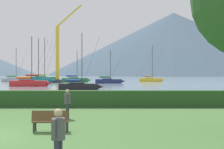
{
  "coord_description": "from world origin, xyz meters",
  "views": [
    {
      "loc": [
        5.05,
        -12.28,
        2.57
      ],
      "look_at": [
        5.29,
        53.05,
        2.21
      ],
      "focal_mm": 49.6,
      "sensor_mm": 36.0,
      "label": 1
    }
  ],
  "objects_px": {
    "sailboat_slip_0": "(74,80)",
    "sailboat_slip_5": "(28,83)",
    "person_seated_viewer": "(66,101)",
    "person_standing_walker": "(57,135)",
    "sailboat_slip_3": "(150,79)",
    "sailboat_slip_4": "(35,80)",
    "sailboat_slip_6": "(78,86)",
    "sailboat_slip_8": "(42,78)",
    "sailboat_slip_7": "(108,81)",
    "park_bench_under_tree": "(49,120)",
    "dock_crane": "(57,57)",
    "sailboat_slip_1": "(13,80)"
  },
  "relations": [
    {
      "from": "person_standing_walker",
      "to": "sailboat_slip_6",
      "type": "bearing_deg",
      "value": 112.44
    },
    {
      "from": "sailboat_slip_5",
      "to": "dock_crane",
      "type": "bearing_deg",
      "value": 86.69
    },
    {
      "from": "sailboat_slip_7",
      "to": "person_seated_viewer",
      "type": "relative_size",
      "value": 4.96
    },
    {
      "from": "sailboat_slip_5",
      "to": "dock_crane",
      "type": "distance_m",
      "value": 22.83
    },
    {
      "from": "sailboat_slip_5",
      "to": "person_seated_viewer",
      "type": "bearing_deg",
      "value": -71.08
    },
    {
      "from": "person_seated_viewer",
      "to": "sailboat_slip_6",
      "type": "bearing_deg",
      "value": 100.5
    },
    {
      "from": "sailboat_slip_1",
      "to": "sailboat_slip_3",
      "type": "bearing_deg",
      "value": 4.91
    },
    {
      "from": "park_bench_under_tree",
      "to": "sailboat_slip_6",
      "type": "bearing_deg",
      "value": 93.33
    },
    {
      "from": "sailboat_slip_6",
      "to": "sailboat_slip_7",
      "type": "distance_m",
      "value": 29.03
    },
    {
      "from": "sailboat_slip_1",
      "to": "sailboat_slip_6",
      "type": "distance_m",
      "value": 46.04
    },
    {
      "from": "sailboat_slip_1",
      "to": "sailboat_slip_4",
      "type": "height_order",
      "value": "sailboat_slip_4"
    },
    {
      "from": "sailboat_slip_0",
      "to": "sailboat_slip_5",
      "type": "xyz_separation_m",
      "value": [
        -5.58,
        -26.68,
        -0.02
      ]
    },
    {
      "from": "sailboat_slip_4",
      "to": "park_bench_under_tree",
      "type": "height_order",
      "value": "sailboat_slip_4"
    },
    {
      "from": "sailboat_slip_5",
      "to": "sailboat_slip_8",
      "type": "xyz_separation_m",
      "value": [
        -5.96,
        38.25,
        0.14
      ]
    },
    {
      "from": "sailboat_slip_4",
      "to": "park_bench_under_tree",
      "type": "relative_size",
      "value": 7.27
    },
    {
      "from": "sailboat_slip_6",
      "to": "person_standing_walker",
      "type": "xyz_separation_m",
      "value": [
        3.58,
        -38.92,
        0.41
      ]
    },
    {
      "from": "sailboat_slip_1",
      "to": "person_standing_walker",
      "type": "relative_size",
      "value": 5.87
    },
    {
      "from": "sailboat_slip_3",
      "to": "dock_crane",
      "type": "distance_m",
      "value": 27.75
    },
    {
      "from": "sailboat_slip_3",
      "to": "person_seated_viewer",
      "type": "relative_size",
      "value": 6.47
    },
    {
      "from": "sailboat_slip_8",
      "to": "sailboat_slip_5",
      "type": "bearing_deg",
      "value": -79.08
    },
    {
      "from": "sailboat_slip_5",
      "to": "sailboat_slip_6",
      "type": "relative_size",
      "value": 1.1
    },
    {
      "from": "sailboat_slip_6",
      "to": "sailboat_slip_8",
      "type": "height_order",
      "value": "sailboat_slip_8"
    },
    {
      "from": "sailboat_slip_8",
      "to": "sailboat_slip_7",
      "type": "bearing_deg",
      "value": -43.55
    },
    {
      "from": "park_bench_under_tree",
      "to": "person_seated_viewer",
      "type": "distance_m",
      "value": 3.89
    },
    {
      "from": "sailboat_slip_4",
      "to": "sailboat_slip_7",
      "type": "height_order",
      "value": "sailboat_slip_4"
    },
    {
      "from": "sailboat_slip_3",
      "to": "dock_crane",
      "type": "bearing_deg",
      "value": -154.41
    },
    {
      "from": "sailboat_slip_8",
      "to": "person_standing_walker",
      "type": "distance_m",
      "value": 91.25
    },
    {
      "from": "person_seated_viewer",
      "to": "person_standing_walker",
      "type": "xyz_separation_m",
      "value": [
        1.1,
        -9.25,
        0.0
      ]
    },
    {
      "from": "sailboat_slip_6",
      "to": "sailboat_slip_0",
      "type": "bearing_deg",
      "value": 99.79
    },
    {
      "from": "sailboat_slip_3",
      "to": "sailboat_slip_6",
      "type": "bearing_deg",
      "value": -105.8
    },
    {
      "from": "sailboat_slip_0",
      "to": "person_standing_walker",
      "type": "xyz_separation_m",
      "value": [
        8.75,
        -77.4,
        0.31
      ]
    },
    {
      "from": "sailboat_slip_6",
      "to": "park_bench_under_tree",
      "type": "xyz_separation_m",
      "value": [
        2.31,
        -33.52,
        -0.03
      ]
    },
    {
      "from": "sailboat_slip_7",
      "to": "dock_crane",
      "type": "bearing_deg",
      "value": 156.41
    },
    {
      "from": "sailboat_slip_0",
      "to": "sailboat_slip_7",
      "type": "distance_m",
      "value": 13.5
    },
    {
      "from": "sailboat_slip_7",
      "to": "park_bench_under_tree",
      "type": "bearing_deg",
      "value": -94.54
    },
    {
      "from": "sailboat_slip_0",
      "to": "person_standing_walker",
      "type": "height_order",
      "value": "sailboat_slip_0"
    },
    {
      "from": "sailboat_slip_4",
      "to": "sailboat_slip_5",
      "type": "relative_size",
      "value": 1.21
    },
    {
      "from": "sailboat_slip_6",
      "to": "sailboat_slip_8",
      "type": "xyz_separation_m",
      "value": [
        -16.71,
        50.05,
        0.22
      ]
    },
    {
      "from": "sailboat_slip_0",
      "to": "sailboat_slip_7",
      "type": "relative_size",
      "value": 1.07
    },
    {
      "from": "sailboat_slip_4",
      "to": "sailboat_slip_6",
      "type": "relative_size",
      "value": 1.32
    },
    {
      "from": "park_bench_under_tree",
      "to": "person_seated_viewer",
      "type": "relative_size",
      "value": 0.95
    },
    {
      "from": "dock_crane",
      "to": "person_standing_walker",
      "type": "bearing_deg",
      "value": -80.17
    },
    {
      "from": "sailboat_slip_4",
      "to": "sailboat_slip_8",
      "type": "relative_size",
      "value": 0.84
    },
    {
      "from": "sailboat_slip_3",
      "to": "person_seated_viewer",
      "type": "bearing_deg",
      "value": -95.9
    },
    {
      "from": "sailboat_slip_7",
      "to": "sailboat_slip_4",
      "type": "bearing_deg",
      "value": 165.58
    },
    {
      "from": "sailboat_slip_3",
      "to": "sailboat_slip_4",
      "type": "xyz_separation_m",
      "value": [
        -30.76,
        -10.77,
        0.13
      ]
    },
    {
      "from": "park_bench_under_tree",
      "to": "sailboat_slip_3",
      "type": "bearing_deg",
      "value": 79.08
    },
    {
      "from": "person_standing_walker",
      "to": "dock_crane",
      "type": "height_order",
      "value": "dock_crane"
    },
    {
      "from": "sailboat_slip_6",
      "to": "person_seated_viewer",
      "type": "relative_size",
      "value": 5.23
    },
    {
      "from": "person_standing_walker",
      "to": "dock_crane",
      "type": "bearing_deg",
      "value": 117.02
    }
  ]
}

